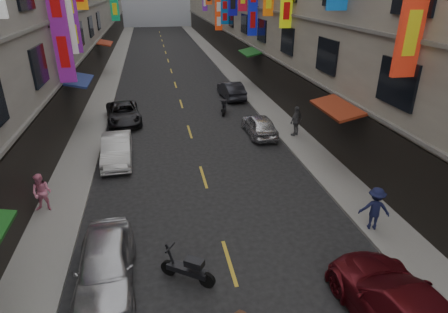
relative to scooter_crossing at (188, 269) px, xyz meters
name	(u,v)px	position (x,y,z in m)	size (l,w,h in m)	color
sidewalk_left	(112,73)	(-4.63, 30.57, -0.38)	(2.00, 90.00, 0.12)	slate
sidewalk_right	(228,68)	(7.37, 30.57, -0.38)	(2.00, 90.00, 0.12)	slate
street_awnings	(164,76)	(0.11, 14.57, 2.56)	(13.99, 35.20, 0.41)	#155016
lane_markings	(173,77)	(1.37, 27.57, -0.44)	(0.12, 80.20, 0.01)	gold
scooter_crossing	(188,269)	(0.00, 0.00, 0.00)	(1.55, 1.12, 1.14)	black
scooter_far_right	(224,107)	(4.09, 15.74, 0.00)	(0.69, 1.77, 1.14)	black
car_left_near	(105,264)	(-2.38, 0.36, 0.26)	(1.65, 4.10, 1.40)	#B5B5BA
car_left_mid	(117,149)	(-2.63, 9.10, 0.21)	(1.39, 3.97, 1.31)	silver
car_left_far	(123,113)	(-2.63, 15.07, 0.17)	(2.04, 4.42, 1.23)	black
car_right_mid	(259,125)	(5.37, 11.28, 0.19)	(1.49, 3.69, 1.26)	silver
car_right_far	(231,90)	(5.37, 19.36, 0.21)	(1.38, 3.97, 1.31)	#24252B
pedestrian_lfar	(42,193)	(-5.10, 4.76, 0.45)	(0.75, 0.52, 1.55)	pink
pedestrian_rnear	(375,208)	(6.77, 1.29, 0.49)	(1.05, 0.54, 1.63)	#141738
pedestrian_rfar	(296,121)	(7.34, 10.52, 0.56)	(1.03, 0.59, 1.76)	#515154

